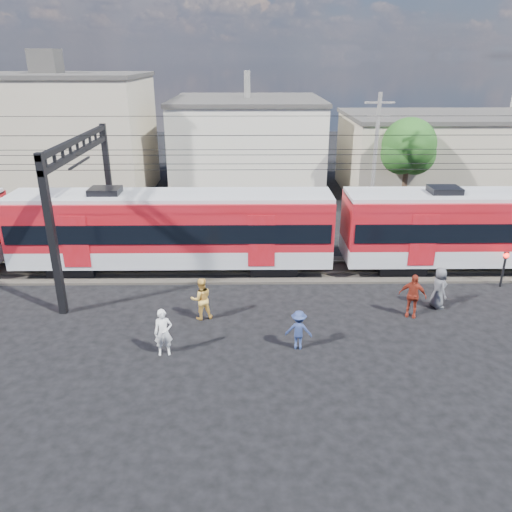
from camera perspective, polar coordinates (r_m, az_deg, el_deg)
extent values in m
plane|color=black|center=(19.23, 4.85, -11.23)|extent=(120.00, 120.00, 0.00)
cube|color=#2D2823|center=(26.25, 3.27, -1.55)|extent=(70.00, 3.40, 0.12)
cube|color=#59544C|center=(25.51, 3.39, -1.97)|extent=(70.00, 0.12, 0.12)
cube|color=#59544C|center=(26.89, 3.18, -0.68)|extent=(70.00, 0.12, 0.12)
cube|color=black|center=(27.61, -19.81, -1.01)|extent=(2.40, 2.20, 0.70)
cube|color=black|center=(26.10, 1.94, -0.97)|extent=(2.40, 2.20, 0.70)
cube|color=#A3A5AB|center=(26.07, -9.35, 0.61)|extent=(16.00, 3.00, 0.90)
cube|color=maroon|center=(25.53, -9.58, 4.06)|extent=(16.00, 3.00, 2.40)
cube|color=black|center=(25.61, -9.54, 3.53)|extent=(15.68, 3.08, 0.95)
cube|color=#A3A5AB|center=(25.18, -9.75, 6.77)|extent=(16.00, 2.60, 0.25)
cube|color=black|center=(27.19, 15.89, -0.87)|extent=(2.40, 2.20, 0.70)
cube|color=#A3A5AB|center=(28.80, 25.87, 0.70)|extent=(16.00, 3.00, 0.90)
cube|color=maroon|center=(28.31, 26.41, 3.81)|extent=(16.00, 3.00, 2.40)
cube|color=black|center=(28.37, 26.33, 3.33)|extent=(15.68, 3.08, 0.95)
cube|color=#A3A5AB|center=(27.99, 26.84, 6.24)|extent=(16.00, 2.60, 0.25)
cube|color=black|center=(22.30, -22.27, 1.96)|extent=(0.30, 0.30, 7.00)
cube|color=black|center=(30.49, -16.44, 7.76)|extent=(0.30, 0.30, 7.00)
cube|color=black|center=(25.66, -19.83, 12.38)|extent=(0.25, 9.30, 0.25)
cube|color=black|center=(25.75, -19.66, 11.07)|extent=(0.25, 9.30, 0.25)
cylinder|color=black|center=(23.92, 3.67, 9.82)|extent=(70.00, 0.03, 0.03)
cylinder|color=black|center=(25.28, 3.44, 10.48)|extent=(70.00, 0.03, 0.03)
cylinder|color=black|center=(23.78, 3.71, 11.47)|extent=(70.00, 0.03, 0.03)
cylinder|color=black|center=(25.16, 3.47, 12.04)|extent=(70.00, 0.03, 0.03)
cylinder|color=black|center=(20.82, 4.37, 13.59)|extent=(70.00, 0.03, 0.03)
cylinder|color=black|center=(27.74, 3.13, 15.68)|extent=(70.00, 0.03, 0.03)
cube|color=tan|center=(43.24, -21.81, 12.42)|extent=(14.00, 10.00, 9.00)
cube|color=#3F3D3A|center=(42.84, -22.72, 18.53)|extent=(14.28, 10.20, 0.30)
cube|color=beige|center=(43.59, -0.98, 12.66)|extent=(12.00, 12.00, 7.00)
cube|color=#3F3D3A|center=(43.15, -1.01, 17.45)|extent=(12.24, 12.24, 0.30)
cube|color=tan|center=(43.67, 20.90, 10.61)|extent=(16.00, 10.00, 6.00)
cube|color=#3F3D3A|center=(43.24, 21.47, 14.69)|extent=(16.32, 10.20, 0.30)
cylinder|color=slate|center=(32.59, 13.37, 10.28)|extent=(0.24, 0.24, 8.50)
cube|color=slate|center=(32.09, 13.96, 16.66)|extent=(1.80, 0.12, 0.12)
cube|color=slate|center=(32.16, 13.83, 15.25)|extent=(1.40, 0.12, 0.12)
cylinder|color=#382619|center=(36.70, 16.58, 7.55)|extent=(0.36, 0.36, 3.92)
sphere|color=#204F16|center=(36.13, 17.09, 12.06)|extent=(3.64, 3.64, 3.64)
sphere|color=#204F16|center=(36.70, 17.74, 11.01)|extent=(2.80, 2.80, 2.80)
imported|color=silver|center=(19.07, -10.55, -8.59)|extent=(0.74, 0.54, 1.86)
imported|color=gold|center=(21.32, -6.27, -4.87)|extent=(1.07, 0.94, 1.86)
imported|color=navy|center=(19.25, 4.89, -8.41)|extent=(1.10, 0.73, 1.59)
imported|color=maroon|center=(22.38, 17.45, -4.33)|extent=(1.24, 0.86, 1.95)
imported|color=#4C4D51|center=(23.57, 20.18, -3.41)|extent=(0.74, 1.01, 1.90)
cylinder|color=black|center=(26.91, 26.40, -1.51)|extent=(0.11, 0.11, 1.69)
sphere|color=#FF140C|center=(26.63, 26.69, 0.08)|extent=(0.26, 0.26, 0.26)
cube|color=black|center=(26.63, 26.69, 0.08)|extent=(0.24, 0.06, 0.33)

